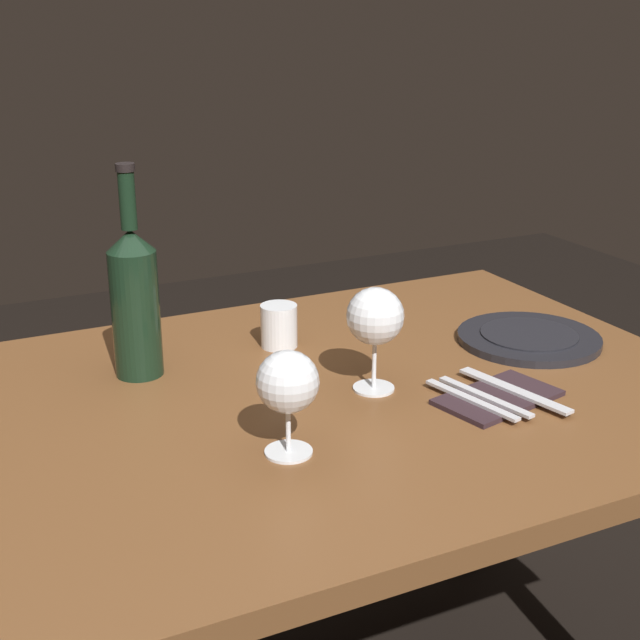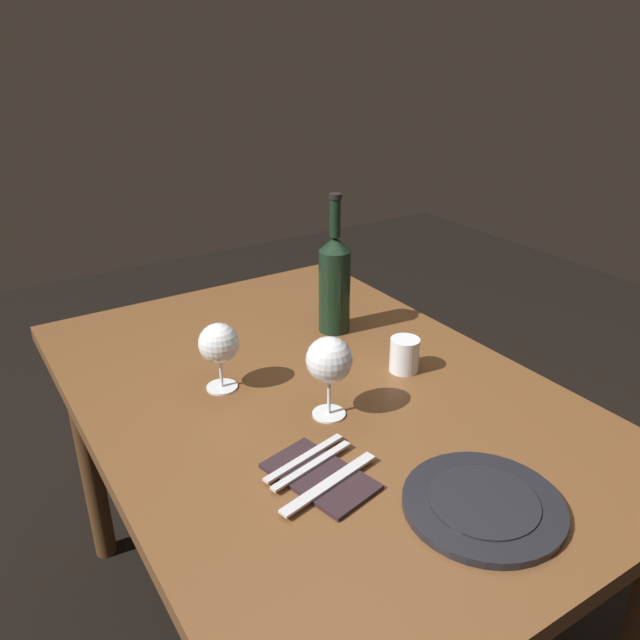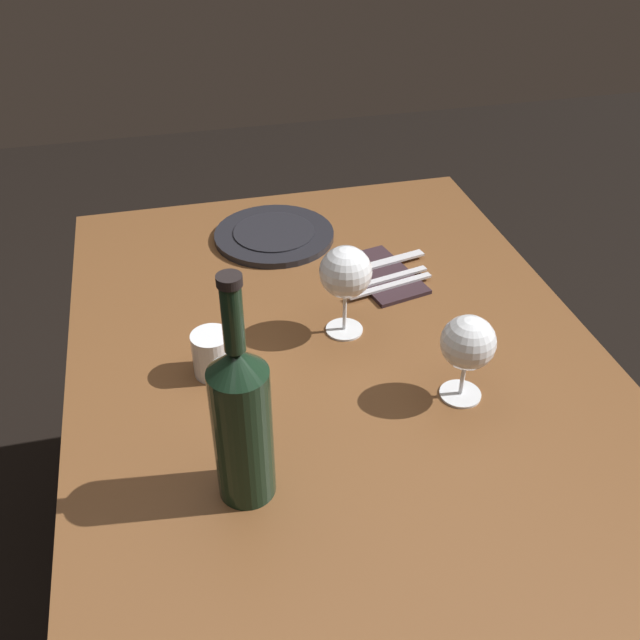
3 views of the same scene
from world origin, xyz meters
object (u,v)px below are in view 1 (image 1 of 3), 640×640
(wine_glass_left, at_px, (288,384))
(fork_inner, at_px, (485,397))
(wine_bottle, at_px, (135,299))
(folded_napkin, at_px, (498,397))
(water_tumbler, at_px, (279,328))
(fork_outer, at_px, (471,400))
(table_knife, at_px, (514,390))
(dinner_plate, at_px, (529,338))
(wine_glass_right, at_px, (375,318))

(wine_glass_left, bearing_deg, fork_inner, 2.74)
(wine_bottle, bearing_deg, folded_napkin, -36.06)
(water_tumbler, xyz_separation_m, fork_inner, (0.19, -0.36, -0.02))
(wine_glass_left, distance_m, water_tumbler, 0.41)
(fork_inner, bearing_deg, fork_outer, 180.00)
(wine_bottle, distance_m, table_knife, 0.62)
(wine_bottle, bearing_deg, table_knife, -34.39)
(wine_glass_left, xyz_separation_m, table_knife, (0.39, 0.02, -0.09))
(dinner_plate, xyz_separation_m, folded_napkin, (-0.20, -0.18, -0.00))
(folded_napkin, bearing_deg, water_tumbler, 120.79)
(wine_glass_left, xyz_separation_m, fork_inner, (0.34, 0.02, -0.09))
(folded_napkin, xyz_separation_m, fork_outer, (-0.05, 0.00, 0.01))
(fork_inner, xyz_separation_m, fork_outer, (-0.02, 0.00, 0.00))
(wine_glass_right, bearing_deg, table_knife, -32.96)
(dinner_plate, bearing_deg, wine_bottle, 166.33)
(wine_bottle, xyz_separation_m, fork_inner, (0.44, -0.34, -0.12))
(fork_inner, bearing_deg, dinner_plate, 38.31)
(wine_glass_right, height_order, fork_outer, wine_glass_right)
(dinner_plate, distance_m, fork_inner, 0.29)
(water_tumbler, bearing_deg, table_knife, -55.79)
(wine_glass_left, xyz_separation_m, wine_bottle, (-0.11, 0.36, 0.03))
(wine_bottle, relative_size, dinner_plate, 1.35)
(wine_glass_right, relative_size, water_tumbler, 2.19)
(water_tumbler, height_order, folded_napkin, water_tumbler)
(water_tumbler, distance_m, table_knife, 0.43)
(wine_glass_left, relative_size, table_knife, 0.71)
(wine_bottle, xyz_separation_m, fork_outer, (0.42, -0.34, -0.12))
(table_knife, bearing_deg, folded_napkin, 180.00)
(fork_outer, bearing_deg, wine_bottle, 140.81)
(wine_glass_right, bearing_deg, dinner_plate, 9.63)
(fork_outer, bearing_deg, dinner_plate, 35.43)
(folded_napkin, distance_m, fork_inner, 0.03)
(wine_glass_right, height_order, wine_bottle, wine_bottle)
(wine_glass_left, distance_m, fork_outer, 0.32)
(water_tumbler, distance_m, fork_outer, 0.39)
(folded_napkin, distance_m, table_knife, 0.03)
(dinner_plate, bearing_deg, wine_glass_left, -160.87)
(folded_napkin, height_order, fork_outer, fork_outer)
(wine_glass_left, distance_m, wine_glass_right, 0.25)
(dinner_plate, height_order, fork_outer, dinner_plate)
(wine_glass_left, distance_m, table_knife, 0.40)
(folded_napkin, bearing_deg, wine_glass_right, 142.20)
(fork_inner, bearing_deg, wine_glass_right, 137.16)
(wine_glass_left, relative_size, water_tumbler, 1.93)
(table_knife, bearing_deg, wine_glass_right, 147.04)
(water_tumbler, bearing_deg, fork_outer, -65.50)
(wine_glass_right, bearing_deg, fork_outer, -49.06)
(dinner_plate, height_order, table_knife, dinner_plate)
(wine_bottle, height_order, table_knife, wine_bottle)
(dinner_plate, bearing_deg, table_knife, -133.76)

